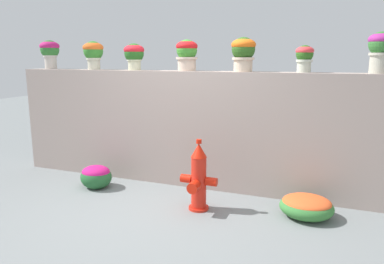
{
  "coord_description": "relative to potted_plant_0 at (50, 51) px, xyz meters",
  "views": [
    {
      "loc": [
        1.9,
        -3.72,
        1.83
      ],
      "look_at": [
        0.14,
        0.9,
        0.82
      ],
      "focal_mm": 34.06,
      "sensor_mm": 36.0,
      "label": 1
    }
  ],
  "objects": [
    {
      "name": "stone_wall",
      "position": [
        2.41,
        -0.01,
        -1.12
      ],
      "size": [
        5.51,
        0.37,
        1.65
      ],
      "primitive_type": "cube",
      "color": "#A28F87",
      "rests_on": "ground"
    },
    {
      "name": "potted_plant_6",
      "position": [
        4.81,
        -0.01,
        0.0
      ],
      "size": [
        0.29,
        0.29,
        0.48
      ],
      "color": "#BAB5A1",
      "rests_on": "stone_wall"
    },
    {
      "name": "potted_plant_2",
      "position": [
        1.56,
        -0.0,
        -0.06
      ],
      "size": [
        0.3,
        0.3,
        0.39
      ],
      "color": "beige",
      "rests_on": "stone_wall"
    },
    {
      "name": "potted_plant_0",
      "position": [
        0.0,
        0.0,
        0.0
      ],
      "size": [
        0.31,
        0.31,
        0.46
      ],
      "color": "beige",
      "rests_on": "stone_wall"
    },
    {
      "name": "potted_plant_1",
      "position": [
        0.84,
        0.0,
        -0.02
      ],
      "size": [
        0.31,
        0.31,
        0.43
      ],
      "color": "beige",
      "rests_on": "stone_wall"
    },
    {
      "name": "flower_bush_right",
      "position": [
        1.25,
        -0.67,
        -1.77
      ],
      "size": [
        0.45,
        0.41,
        0.34
      ],
      "color": "#266131",
      "rests_on": "ground"
    },
    {
      "name": "potted_plant_3",
      "position": [
        2.39,
        0.0,
        -0.04
      ],
      "size": [
        0.3,
        0.3,
        0.43
      ],
      "color": "beige",
      "rests_on": "stone_wall"
    },
    {
      "name": "potted_plant_4",
      "position": [
        3.2,
        -0.02,
        -0.03
      ],
      "size": [
        0.32,
        0.32,
        0.45
      ],
      "color": "beige",
      "rests_on": "stone_wall"
    },
    {
      "name": "fire_hydrant",
      "position": [
        2.89,
        -0.87,
        -1.55
      ],
      "size": [
        0.46,
        0.37,
        0.88
      ],
      "color": "red",
      "rests_on": "ground"
    },
    {
      "name": "ground_plane",
      "position": [
        2.41,
        -1.11,
        -1.94
      ],
      "size": [
        24.0,
        24.0,
        0.0
      ],
      "primitive_type": "plane",
      "color": "slate"
    },
    {
      "name": "potted_plant_5",
      "position": [
        3.97,
        0.02,
        -0.09
      ],
      "size": [
        0.22,
        0.22,
        0.34
      ],
      "color": "beige",
      "rests_on": "stone_wall"
    },
    {
      "name": "flower_bush_left",
      "position": [
        4.14,
        -0.63,
        -1.8
      ],
      "size": [
        0.62,
        0.56,
        0.27
      ],
      "color": "#387B37",
      "rests_on": "ground"
    }
  ]
}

